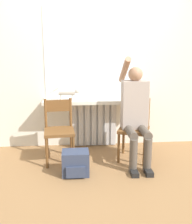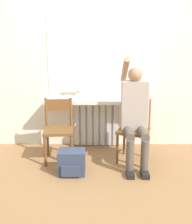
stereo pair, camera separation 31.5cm
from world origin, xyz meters
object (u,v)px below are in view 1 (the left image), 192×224
(chair_left, at_px, (59,130))
(chair_right, at_px, (134,128))
(backpack, at_px, (76,163))
(person, at_px, (136,111))
(cat, at_px, (69,91))

(chair_left, xyz_separation_m, chair_right, (1.03, -0.00, 0.00))
(chair_right, height_order, backpack, chair_right)
(person, bearing_deg, backpack, -157.39)
(chair_left, height_order, cat, cat)
(cat, bearing_deg, person, -28.29)
(chair_left, bearing_deg, chair_right, -5.15)
(chair_left, xyz_separation_m, cat, (0.14, 0.38, 0.46))
(chair_right, distance_m, cat, 1.08)
(chair_left, distance_m, backpack, 0.57)
(person, height_order, cat, person)
(chair_left, relative_size, chair_right, 1.00)
(person, xyz_separation_m, cat, (-0.89, 0.48, 0.20))
(cat, distance_m, backpack, 1.11)
(person, height_order, backpack, person)
(backpack, bearing_deg, person, 22.61)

